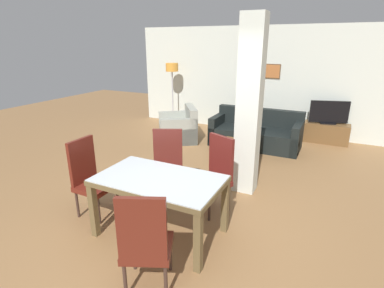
# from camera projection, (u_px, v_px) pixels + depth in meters

# --- Properties ---
(ground_plane) EXTENTS (18.00, 18.00, 0.00)m
(ground_plane) POSITION_uv_depth(u_px,v_px,m) (161.00, 232.00, 3.81)
(ground_plane) COLOR olive
(back_wall) EXTENTS (7.20, 0.09, 2.70)m
(back_wall) POSITION_uv_depth(u_px,v_px,m) (264.00, 81.00, 7.73)
(back_wall) COLOR silver
(back_wall) RESTS_ON ground_plane
(divider_pillar) EXTENTS (0.35, 0.30, 2.70)m
(divider_pillar) POSITION_uv_depth(u_px,v_px,m) (249.00, 109.00, 4.51)
(divider_pillar) COLOR silver
(divider_pillar) RESTS_ON ground_plane
(dining_table) EXTENTS (1.51, 0.90, 0.77)m
(dining_table) POSITION_uv_depth(u_px,v_px,m) (159.00, 190.00, 3.62)
(dining_table) COLOR brown
(dining_table) RESTS_ON ground_plane
(dining_chair_near_right) EXTENTS (0.61, 0.61, 1.08)m
(dining_chair_near_right) POSITION_uv_depth(u_px,v_px,m) (145.00, 241.00, 2.75)
(dining_chair_near_right) COLOR #5C2015
(dining_chair_near_right) RESTS_ON ground_plane
(dining_chair_head_left) EXTENTS (0.46, 0.46, 1.08)m
(dining_chair_head_left) POSITION_uv_depth(u_px,v_px,m) (90.00, 176.00, 4.09)
(dining_chair_head_left) COLOR maroon
(dining_chair_head_left) RESTS_ON ground_plane
(dining_chair_far_left) EXTENTS (0.61, 0.61, 1.08)m
(dining_chair_far_left) POSITION_uv_depth(u_px,v_px,m) (167.00, 164.00, 4.49)
(dining_chair_far_left) COLOR #5D221C
(dining_chair_far_left) RESTS_ON ground_plane
(dining_chair_far_right) EXTENTS (0.61, 0.61, 1.08)m
(dining_chair_far_right) POSITION_uv_depth(u_px,v_px,m) (215.00, 172.00, 4.20)
(dining_chair_far_right) COLOR maroon
(dining_chair_far_right) RESTS_ON ground_plane
(sofa) EXTENTS (2.00, 0.88, 0.83)m
(sofa) POSITION_uv_depth(u_px,v_px,m) (256.00, 134.00, 6.91)
(sofa) COLOR black
(sofa) RESTS_ON ground_plane
(armchair) EXTENTS (1.24, 1.26, 0.83)m
(armchair) POSITION_uv_depth(u_px,v_px,m) (179.00, 129.00, 7.31)
(armchair) COLOR #9FA498
(armchair) RESTS_ON ground_plane
(coffee_table) EXTENTS (0.64, 0.45, 0.39)m
(coffee_table) POSITION_uv_depth(u_px,v_px,m) (238.00, 150.00, 6.14)
(coffee_table) COLOR brown
(coffee_table) RESTS_ON ground_plane
(bottle) EXTENTS (0.07, 0.07, 0.26)m
(bottle) POSITION_uv_depth(u_px,v_px,m) (241.00, 139.00, 5.91)
(bottle) COLOR #194C23
(bottle) RESTS_ON coffee_table
(tv_stand) EXTENTS (1.01, 0.40, 0.47)m
(tv_stand) POSITION_uv_depth(u_px,v_px,m) (326.00, 133.00, 7.17)
(tv_stand) COLOR brown
(tv_stand) RESTS_ON ground_plane
(tv_screen) EXTENTS (0.85, 0.29, 0.54)m
(tv_screen) POSITION_uv_depth(u_px,v_px,m) (329.00, 113.00, 7.01)
(tv_screen) COLOR black
(tv_screen) RESTS_ON tv_stand
(floor_lamp) EXTENTS (0.34, 0.34, 1.75)m
(floor_lamp) POSITION_uv_depth(u_px,v_px,m) (172.00, 73.00, 8.25)
(floor_lamp) COLOR #B7B7BC
(floor_lamp) RESTS_ON ground_plane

